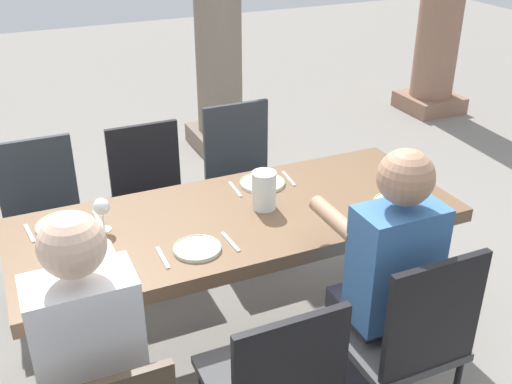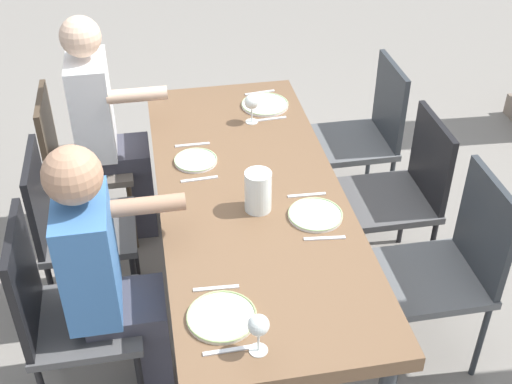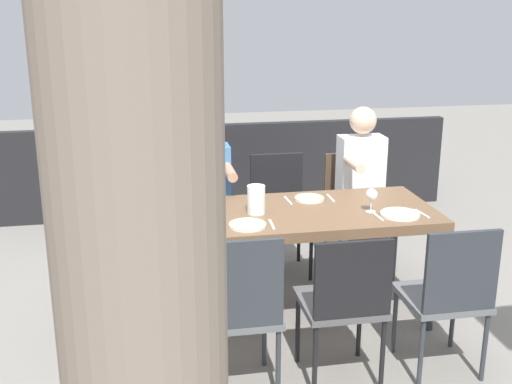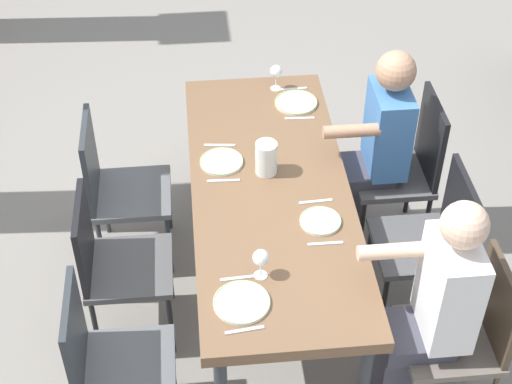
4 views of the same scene
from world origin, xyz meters
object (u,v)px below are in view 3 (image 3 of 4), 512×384
(chair_east_south, at_px, (205,206))
(water_pitcher, at_px, (256,201))
(chair_west_north, at_px, (449,291))
(diner_man_white, at_px, (362,187))
(chair_west_south, at_px, (353,202))
(wine_glass_0, at_px, (372,195))
(chair_east_north, at_px, (239,306))
(chair_mid_south, at_px, (279,204))
(plate_3, at_px, (160,206))
(plate_1, at_px, (309,198))
(chair_mid_north, at_px, (345,299))
(plate_2, at_px, (247,225))
(wine_glass_3, at_px, (133,196))
(dining_table, at_px, (276,221))
(diner_woman_green, at_px, (208,196))
(plate_0, at_px, (400,214))
(stone_column_centre, at_px, (142,296))

(chair_east_south, xyz_separation_m, water_pitcher, (-0.24, 0.84, 0.29))
(chair_west_north, xyz_separation_m, diner_man_white, (0.00, -1.46, 0.18))
(chair_west_south, distance_m, wine_glass_0, 1.03)
(wine_glass_0, bearing_deg, chair_east_north, 36.39)
(chair_east_south, xyz_separation_m, diner_man_white, (-1.18, 0.20, 0.14))
(chair_mid_south, relative_size, plate_3, 3.67)
(plate_1, bearing_deg, chair_mid_north, 86.05)
(chair_mid_north, bearing_deg, plate_1, -93.95)
(diner_man_white, height_order, plate_3, diner_man_white)
(chair_east_south, distance_m, plate_3, 0.73)
(chair_east_north, height_order, plate_2, chair_east_north)
(chair_mid_south, xyz_separation_m, chair_east_north, (0.58, 1.66, 0.00))
(water_pitcher, bearing_deg, chair_mid_north, 112.55)
(plate_2, bearing_deg, chair_mid_south, -112.25)
(diner_man_white, height_order, wine_glass_3, diner_man_white)
(plate_1, distance_m, wine_glass_3, 1.19)
(dining_table, bearing_deg, chair_west_south, -134.37)
(chair_east_south, xyz_separation_m, diner_woman_green, (-0.00, 0.20, 0.14))
(chair_mid_north, relative_size, plate_1, 4.43)
(plate_0, bearing_deg, chair_mid_north, 48.04)
(chair_west_south, xyz_separation_m, diner_man_white, (0.00, 0.19, 0.18))
(dining_table, bearing_deg, chair_east_south, -65.55)
(diner_woman_green, height_order, plate_1, diner_woman_green)
(dining_table, height_order, plate_2, plate_2)
(dining_table, relative_size, plate_3, 8.29)
(diner_man_white, bearing_deg, diner_woman_green, 0.19)
(chair_mid_south, bearing_deg, diner_man_white, 162.24)
(water_pitcher, bearing_deg, plate_2, 67.21)
(chair_west_north, height_order, plate_1, chair_west_north)
(chair_east_south, bearing_deg, plate_3, 59.06)
(chair_west_south, bearing_deg, plate_0, 87.08)
(chair_east_north, distance_m, wine_glass_0, 1.26)
(chair_west_north, relative_size, chair_mid_north, 1.01)
(chair_west_north, relative_size, wine_glass_0, 5.90)
(diner_man_white, xyz_separation_m, plate_3, (1.54, 0.40, 0.07))
(plate_3, bearing_deg, chair_west_north, 145.50)
(diner_woman_green, bearing_deg, stone_column_centre, 81.16)
(stone_column_centre, xyz_separation_m, plate_0, (-1.62, -2.29, -0.67))
(stone_column_centre, bearing_deg, chair_east_south, -98.26)
(diner_woman_green, height_order, wine_glass_3, diner_woman_green)
(dining_table, xyz_separation_m, chair_mid_south, (-0.20, -0.83, -0.16))
(chair_west_north, bearing_deg, dining_table, -45.79)
(dining_table, distance_m, chair_mid_south, 0.86)
(chair_west_north, xyz_separation_m, wine_glass_0, (0.21, -0.72, 0.36))
(stone_column_centre, relative_size, wine_glass_0, 18.83)
(chair_east_north, distance_m, diner_man_white, 1.89)
(wine_glass_3, bearing_deg, water_pitcher, 169.57)
(dining_table, relative_size, diner_woman_green, 1.60)
(chair_east_north, distance_m, chair_east_south, 1.66)
(dining_table, relative_size, chair_east_north, 2.18)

